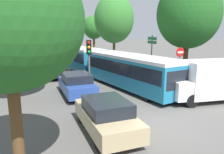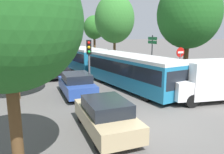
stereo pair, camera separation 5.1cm
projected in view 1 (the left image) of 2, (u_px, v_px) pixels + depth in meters
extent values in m
plane|color=#565451|center=(156.00, 126.00, 9.21)|extent=(200.00, 200.00, 0.00)
cube|color=teal|center=(131.00, 71.00, 15.16)|extent=(3.25, 8.97, 1.89)
cube|color=black|center=(131.00, 67.00, 15.09)|extent=(3.23, 8.62, 0.83)
cube|color=silver|center=(131.00, 57.00, 14.95)|extent=(3.25, 8.97, 0.18)
cube|color=teal|center=(83.00, 59.00, 22.11)|extent=(2.96, 6.21, 1.89)
cube|color=black|center=(83.00, 56.00, 22.04)|extent=(2.96, 5.98, 0.83)
cube|color=silver|center=(82.00, 49.00, 21.90)|extent=(2.96, 6.21, 0.18)
cylinder|color=black|center=(99.00, 63.00, 19.21)|extent=(1.83, 1.10, 1.74)
cube|color=black|center=(180.00, 80.00, 11.47)|extent=(2.07, 0.31, 1.02)
cylinder|color=black|center=(171.00, 89.00, 13.46)|extent=(0.37, 0.95, 0.92)
cylinder|color=black|center=(146.00, 93.00, 12.45)|extent=(0.37, 0.95, 0.92)
cylinder|color=black|center=(121.00, 74.00, 18.16)|extent=(0.37, 0.95, 0.92)
cylinder|color=black|center=(100.00, 76.00, 17.15)|extent=(0.37, 0.95, 0.92)
cylinder|color=black|center=(92.00, 65.00, 22.76)|extent=(0.37, 0.95, 0.92)
cylinder|color=black|center=(74.00, 67.00, 21.76)|extent=(0.37, 0.95, 0.92)
cube|color=silver|center=(30.00, 47.00, 38.56)|extent=(2.64, 11.25, 1.95)
cube|color=black|center=(30.00, 45.00, 38.49)|extent=(2.65, 10.69, 0.82)
cube|color=#234C93|center=(29.00, 41.00, 38.34)|extent=(2.64, 11.25, 0.20)
cylinder|color=black|center=(22.00, 50.00, 41.52)|extent=(0.31, 0.98, 0.98)
cylinder|color=black|center=(34.00, 50.00, 42.42)|extent=(0.31, 0.98, 0.98)
cylinder|color=black|center=(26.00, 53.00, 35.30)|extent=(0.31, 0.98, 0.98)
cylinder|color=black|center=(39.00, 53.00, 36.21)|extent=(0.31, 0.98, 0.98)
cube|color=tan|center=(106.00, 118.00, 8.57)|extent=(1.91, 3.99, 0.63)
cube|color=black|center=(107.00, 106.00, 8.37)|extent=(1.65, 2.13, 0.48)
cylinder|color=black|center=(82.00, 116.00, 9.51)|extent=(0.24, 0.60, 0.59)
cylinder|color=black|center=(111.00, 112.00, 10.00)|extent=(0.24, 0.60, 0.59)
cylinder|color=black|center=(99.00, 142.00, 7.24)|extent=(0.24, 0.60, 0.59)
cylinder|color=black|center=(136.00, 135.00, 7.73)|extent=(0.24, 0.60, 0.59)
cube|color=#284799|center=(77.00, 86.00, 13.64)|extent=(1.97, 4.12, 0.65)
cube|color=black|center=(77.00, 77.00, 13.43)|extent=(1.71, 2.20, 0.50)
cylinder|color=black|center=(62.00, 87.00, 14.61)|extent=(0.25, 0.62, 0.61)
cylinder|color=black|center=(83.00, 85.00, 15.12)|extent=(0.25, 0.62, 0.61)
cylinder|color=black|center=(69.00, 97.00, 12.27)|extent=(0.25, 0.62, 0.61)
cylinder|color=black|center=(93.00, 94.00, 12.78)|extent=(0.25, 0.62, 0.61)
cube|color=black|center=(56.00, 70.00, 19.15)|extent=(2.09, 4.35, 0.69)
cube|color=black|center=(56.00, 63.00, 18.94)|extent=(1.80, 2.33, 0.52)
cylinder|color=black|center=(46.00, 71.00, 20.18)|extent=(0.27, 0.66, 0.65)
cylinder|color=black|center=(62.00, 70.00, 20.72)|extent=(0.27, 0.66, 0.65)
cylinder|color=black|center=(49.00, 77.00, 17.70)|extent=(0.27, 0.66, 0.65)
cylinder|color=black|center=(68.00, 75.00, 18.24)|extent=(0.27, 0.66, 0.65)
cube|color=navy|center=(45.00, 62.00, 24.57)|extent=(1.93, 4.03, 0.63)
cube|color=black|center=(45.00, 57.00, 24.37)|extent=(1.67, 2.15, 0.49)
cylinder|color=black|center=(38.00, 63.00, 25.52)|extent=(0.25, 0.61, 0.60)
cylinder|color=black|center=(50.00, 63.00, 26.02)|extent=(0.25, 0.61, 0.60)
cylinder|color=black|center=(40.00, 66.00, 23.23)|extent=(0.25, 0.61, 0.60)
cylinder|color=black|center=(53.00, 66.00, 23.73)|extent=(0.25, 0.61, 0.60)
cube|color=white|center=(217.00, 78.00, 12.49)|extent=(4.43, 2.82, 2.00)
cube|color=white|center=(177.00, 88.00, 12.02)|extent=(1.28, 2.05, 1.00)
cylinder|color=black|center=(192.00, 101.00, 11.41)|extent=(0.75, 0.39, 0.72)
cylinder|color=black|center=(175.00, 92.00, 13.01)|extent=(0.75, 0.39, 0.72)
cylinder|color=black|center=(223.00, 89.00, 13.75)|extent=(0.75, 0.39, 0.72)
cylinder|color=#56595E|center=(89.00, 67.00, 13.98)|extent=(0.12, 0.12, 3.40)
cube|color=black|center=(89.00, 47.00, 13.72)|extent=(0.38, 0.33, 0.90)
sphere|color=red|center=(89.00, 43.00, 13.52)|extent=(0.18, 0.18, 0.18)
sphere|color=#EAAD14|center=(89.00, 47.00, 13.58)|extent=(0.18, 0.18, 0.18)
sphere|color=green|center=(89.00, 52.00, 13.63)|extent=(0.18, 0.18, 0.18)
cylinder|color=#56595E|center=(179.00, 70.00, 15.77)|extent=(0.08, 0.08, 2.40)
cylinder|color=red|center=(180.00, 52.00, 15.52)|extent=(0.70, 0.03, 0.70)
cube|color=white|center=(180.00, 52.00, 15.50)|extent=(0.50, 0.04, 0.14)
cylinder|color=#56595E|center=(151.00, 55.00, 20.49)|extent=(0.10, 0.10, 3.60)
cube|color=#197A38|center=(152.00, 38.00, 20.18)|extent=(0.12, 1.40, 0.28)
cube|color=#197A38|center=(152.00, 42.00, 20.25)|extent=(0.12, 1.40, 0.28)
cylinder|color=#51381E|center=(17.00, 127.00, 5.76)|extent=(0.31, 0.31, 2.84)
ellipsoid|color=#1E561E|center=(7.00, 20.00, 5.21)|extent=(3.75, 3.75, 3.50)
cylinder|color=#51381E|center=(15.00, 76.00, 12.67)|extent=(0.35, 0.35, 2.79)
ellipsoid|color=#286623|center=(10.00, 16.00, 11.98)|extent=(4.65, 4.65, 5.26)
cylinder|color=#51381E|center=(14.00, 56.00, 21.56)|extent=(0.32, 0.32, 3.11)
ellipsoid|color=#3D7F38|center=(10.00, 16.00, 20.79)|extent=(5.05, 5.05, 6.04)
ellipsoid|color=#33752D|center=(14.00, 26.00, 20.80)|extent=(3.03, 3.03, 3.32)
cylinder|color=#51381E|center=(185.00, 61.00, 17.64)|extent=(0.39, 0.39, 3.25)
ellipsoid|color=#1E561E|center=(188.00, 14.00, 16.90)|extent=(4.88, 4.88, 5.34)
cylinder|color=#51381E|center=(114.00, 50.00, 28.52)|extent=(0.34, 0.34, 3.24)
ellipsoid|color=#33752D|center=(114.00, 19.00, 27.73)|extent=(5.05, 5.05, 6.14)
cylinder|color=#51381E|center=(94.00, 46.00, 36.44)|extent=(0.37, 0.37, 3.21)
ellipsoid|color=#286623|center=(94.00, 27.00, 35.82)|extent=(3.46, 3.46, 3.85)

